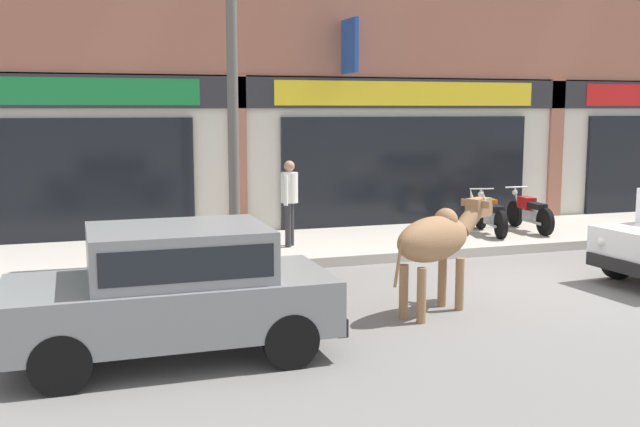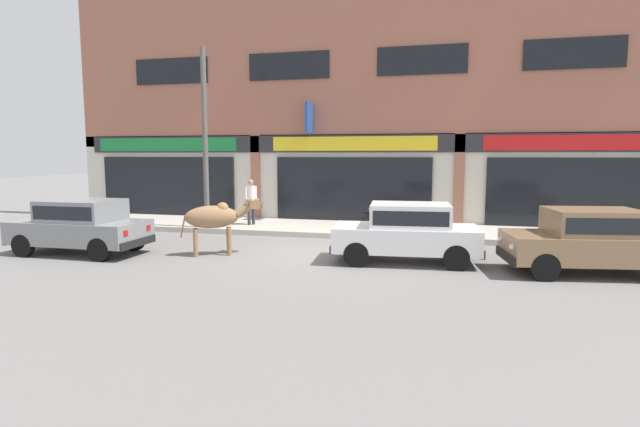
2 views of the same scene
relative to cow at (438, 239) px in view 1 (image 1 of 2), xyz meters
name	(u,v)px [view 1 (image 1 of 2)]	position (x,y,z in m)	size (l,w,h in m)	color
ground_plane	(550,283)	(2.50, 0.98, -1.01)	(90.00, 90.00, 0.00)	slate
sidewalk	(439,238)	(2.50, 4.77, -0.92)	(19.00, 3.17, 0.18)	#B7AFA3
shop_building	(405,16)	(2.50, 6.61, 3.74)	(23.00, 1.40, 9.90)	#9E604C
cow	(438,239)	(0.00, 0.00, 0.00)	(1.96, 1.24, 1.61)	#936B47
car_1	(174,285)	(-3.57, -0.75, -0.19)	(3.62, 1.62, 1.46)	black
motorcycle_0	(490,215)	(3.53, 4.52, -0.44)	(0.65, 1.79, 0.88)	black
motorcycle_1	(529,213)	(4.50, 4.57, -0.44)	(0.52, 1.81, 0.88)	black
pedestrian	(289,194)	(-0.78, 4.43, 0.16)	(0.32, 0.43, 1.60)	#2D2D33
utility_pole	(232,81)	(-2.01, 3.48, 2.17)	(0.18, 0.18, 5.99)	#595651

